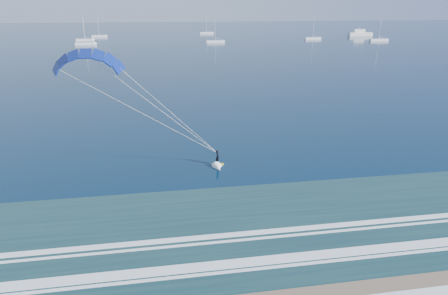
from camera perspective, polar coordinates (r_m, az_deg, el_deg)
name	(u,v)px	position (r m, az deg, el deg)	size (l,w,h in m)	color
kitesurfer_rig	(152,104)	(45.36, -10.29, 6.12)	(19.84, 4.14, 15.51)	yellow
motor_yacht	(360,33)	(271.15, 18.82, 15.18)	(14.96, 3.99, 6.19)	silver
sailboat_1	(85,40)	(234.43, -19.26, 14.33)	(9.09, 2.40, 12.42)	silver
sailboat_2	(99,36)	(259.64, -17.41, 14.95)	(8.49, 2.40, 11.48)	silver
sailboat_3	(215,41)	(212.13, -1.26, 14.92)	(9.11, 2.40, 12.59)	silver
sailboat_4	(206,33)	(275.94, -2.53, 16.03)	(8.79, 2.40, 11.95)	silver
sailboat_5	(313,38)	(237.65, 12.58, 15.00)	(9.07, 2.40, 12.33)	silver
sailboat_6	(379,40)	(236.90, 21.23, 14.15)	(10.20, 2.40, 13.62)	silver
sailboat_7	(86,44)	(211.27, -19.17, 13.85)	(9.61, 2.40, 12.28)	silver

